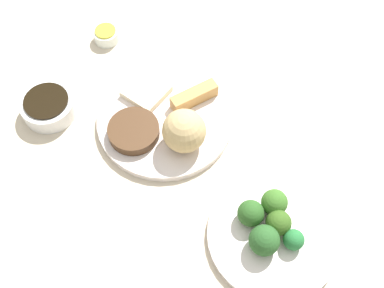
{
  "coord_description": "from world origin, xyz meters",
  "views": [
    {
      "loc": [
        -0.17,
        0.48,
        0.83
      ],
      "look_at": [
        -0.09,
        0.04,
        0.06
      ],
      "focal_mm": 44.07,
      "sensor_mm": 36.0,
      "label": 1
    }
  ],
  "objects_px": {
    "main_plate": "(165,119)",
    "broccoli_plate": "(273,235)",
    "sauce_ramekin_hot_mustard": "(106,35)",
    "soy_sauce_bowl": "(48,107)"
  },
  "relations": [
    {
      "from": "sauce_ramekin_hot_mustard",
      "to": "main_plate",
      "type": "bearing_deg",
      "value": 132.76
    },
    {
      "from": "main_plate",
      "to": "broccoli_plate",
      "type": "height_order",
      "value": "main_plate"
    },
    {
      "from": "main_plate",
      "to": "soy_sauce_bowl",
      "type": "distance_m",
      "value": 0.24
    },
    {
      "from": "broccoli_plate",
      "to": "sauce_ramekin_hot_mustard",
      "type": "height_order",
      "value": "sauce_ramekin_hot_mustard"
    },
    {
      "from": "broccoli_plate",
      "to": "soy_sauce_bowl",
      "type": "relative_size",
      "value": 2.14
    },
    {
      "from": "broccoli_plate",
      "to": "soy_sauce_bowl",
      "type": "bearing_deg",
      "value": -20.73
    },
    {
      "from": "broccoli_plate",
      "to": "main_plate",
      "type": "bearing_deg",
      "value": -40.27
    },
    {
      "from": "main_plate",
      "to": "sauce_ramekin_hot_mustard",
      "type": "distance_m",
      "value": 0.26
    },
    {
      "from": "soy_sauce_bowl",
      "to": "sauce_ramekin_hot_mustard",
      "type": "distance_m",
      "value": 0.22
    },
    {
      "from": "main_plate",
      "to": "broccoli_plate",
      "type": "distance_m",
      "value": 0.31
    }
  ]
}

